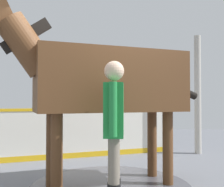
{
  "coord_description": "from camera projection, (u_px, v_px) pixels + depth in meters",
  "views": [
    {
      "loc": [
        0.19,
        -4.36,
        1.28
      ],
      "look_at": [
        0.11,
        -0.66,
        1.37
      ],
      "focal_mm": 44.19,
      "sensor_mm": 36.0,
      "label": 1
    }
  ],
  "objects": [
    {
      "name": "ground_plane",
      "position": [
        106.0,
        182.0,
        4.33
      ],
      "size": [
        16.0,
        16.0,
        0.02
      ],
      "primitive_type": "cube",
      "color": "slate"
    },
    {
      "name": "horse",
      "position": [
        103.0,
        81.0,
        4.16
      ],
      "size": [
        3.4,
        1.68,
        2.65
      ],
      "rotation": [
        0.0,
        0.0,
        -2.77
      ],
      "color": "brown",
      "rests_on": "ground"
    },
    {
      "name": "handler",
      "position": [
        114.0,
        123.0,
        3.21
      ],
      "size": [
        0.23,
        0.7,
        1.74
      ],
      "rotation": [
        0.0,
        0.0,
        -0.03
      ],
      "color": "black",
      "rests_on": "ground"
    },
    {
      "name": "roof_post_far",
      "position": [
        198.0,
        94.0,
        6.69
      ],
      "size": [
        0.16,
        0.16,
        2.86
      ],
      "primitive_type": "cylinder",
      "color": "#B7B2A8",
      "rests_on": "ground"
    },
    {
      "name": "wet_patch",
      "position": [
        110.0,
        185.0,
        4.16
      ],
      "size": [
        2.42,
        2.42,
        0.0
      ],
      "primitive_type": "cylinder",
      "color": "#4C4C54",
      "rests_on": "ground"
    },
    {
      "name": "barrier_wall",
      "position": [
        78.0,
        135.0,
        6.19
      ],
      "size": [
        4.31,
        1.74,
        1.11
      ],
      "color": "silver",
      "rests_on": "ground"
    }
  ]
}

